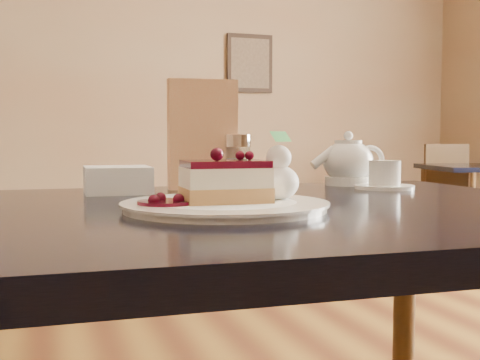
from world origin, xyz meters
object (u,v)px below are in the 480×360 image
object	(u,v)px
dessert_plate	(225,206)
cheesecake_slice	(225,182)
tea_set	(355,166)
main_table	(216,258)

from	to	relation	value
dessert_plate	cheesecake_slice	size ratio (longest dim) A/B	2.35
cheesecake_slice	tea_set	xyz separation A→B (m)	(0.41, 0.35, 0.00)
main_table	dessert_plate	world-z (taller)	dessert_plate
main_table	dessert_plate	xyz separation A→B (m)	(-0.00, -0.05, 0.09)
dessert_plate	tea_set	distance (m)	0.54
dessert_plate	cheesecake_slice	world-z (taller)	cheesecake_slice
tea_set	cheesecake_slice	bearing A→B (deg)	-139.91
cheesecake_slice	tea_set	bearing A→B (deg)	42.07
cheesecake_slice	dessert_plate	bearing A→B (deg)	-178.02
main_table	cheesecake_slice	size ratio (longest dim) A/B	9.99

